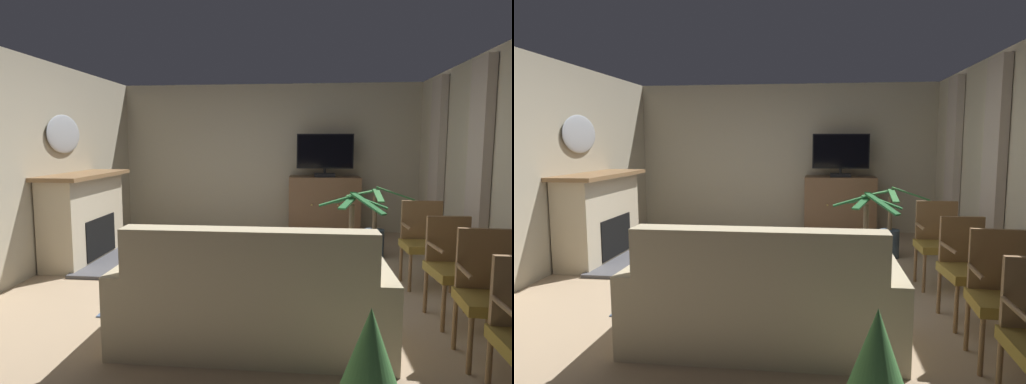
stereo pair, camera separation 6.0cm
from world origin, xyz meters
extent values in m
cube|color=tan|center=(0.00, 0.00, -0.02)|extent=(5.73, 6.79, 0.04)
cube|color=#B2A88E|center=(0.00, 3.15, 1.28)|extent=(5.73, 0.10, 2.56)
cube|color=#B2A88E|center=(-2.62, 0.00, 1.28)|extent=(0.10, 6.79, 2.56)
cube|color=#BBB095|center=(2.62, 0.00, 1.28)|extent=(0.10, 6.79, 2.56)
cube|color=#B2A393|center=(2.51, 0.45, 1.41)|extent=(0.10, 0.44, 2.15)
cube|color=#B2A393|center=(2.51, 1.95, 1.41)|extent=(0.10, 0.44, 2.15)
cube|color=slate|center=(-0.01, 0.07, 0.01)|extent=(2.53, 2.07, 0.01)
cube|color=#4C4C51|center=(-1.89, 0.89, 0.02)|extent=(0.50, 1.66, 0.04)
cube|color=beige|center=(-2.32, 0.89, 0.56)|extent=(0.46, 1.46, 1.11)
cube|color=black|center=(-2.13, 0.89, 0.32)|extent=(0.10, 0.82, 0.52)
cube|color=olive|center=(-2.28, 0.89, 1.14)|extent=(0.58, 1.62, 0.05)
ellipsoid|color=#B2B7BF|center=(-2.54, 0.89, 1.67)|extent=(0.06, 0.80, 0.50)
cube|color=#4A3523|center=(0.95, 2.80, 0.03)|extent=(1.11, 0.44, 0.06)
cube|color=brown|center=(0.95, 2.80, 0.50)|extent=(1.17, 0.50, 0.99)
sphere|color=tan|center=(0.74, 2.53, 0.55)|extent=(0.03, 0.03, 0.03)
sphere|color=tan|center=(1.16, 2.53, 0.55)|extent=(0.03, 0.03, 0.03)
cube|color=black|center=(0.95, 2.75, 1.02)|extent=(0.33, 0.20, 0.06)
cylinder|color=black|center=(0.95, 2.75, 1.09)|extent=(0.04, 0.04, 0.08)
cube|color=black|center=(0.95, 2.75, 1.42)|extent=(0.93, 0.05, 0.57)
cube|color=black|center=(0.95, 2.72, 1.42)|extent=(0.89, 0.01, 0.53)
cube|color=brown|center=(0.13, -0.25, 0.41)|extent=(0.86, 0.53, 0.03)
cylinder|color=brown|center=(0.50, -0.04, 0.20)|extent=(0.04, 0.04, 0.39)
cylinder|color=brown|center=(-0.25, -0.04, 0.20)|extent=(0.04, 0.04, 0.39)
cylinder|color=brown|center=(0.50, -0.47, 0.20)|extent=(0.04, 0.04, 0.39)
cylinder|color=brown|center=(-0.25, -0.47, 0.20)|extent=(0.04, 0.04, 0.39)
cube|color=black|center=(0.31, -0.31, 0.43)|extent=(0.10, 0.18, 0.02)
cube|color=silver|center=(0.00, -0.24, 0.42)|extent=(0.32, 0.24, 0.01)
cube|color=tan|center=(0.19, -1.28, 0.20)|extent=(1.79, 0.91, 0.41)
cube|color=tan|center=(0.19, -1.64, 0.69)|extent=(1.79, 0.20, 0.57)
cube|color=tan|center=(-0.78, -1.28, 0.31)|extent=(0.15, 0.91, 0.63)
cube|color=tan|center=(1.16, -1.28, 0.31)|extent=(0.15, 0.91, 0.63)
cube|color=tan|center=(0.14, -1.42, 0.53)|extent=(0.37, 0.15, 0.36)
cylinder|color=olive|center=(1.70, -1.95, 0.21)|extent=(0.04, 0.04, 0.41)
cylinder|color=olive|center=(1.69, -2.16, 0.67)|extent=(0.04, 0.38, 0.03)
cube|color=olive|center=(1.92, -1.46, 0.45)|extent=(0.47, 0.45, 0.08)
cube|color=olive|center=(1.93, -1.26, 0.70)|extent=(0.41, 0.06, 0.49)
cylinder|color=olive|center=(1.71, -1.63, 0.21)|extent=(0.04, 0.04, 0.41)
cylinder|color=olive|center=(1.74, -1.26, 0.21)|extent=(0.04, 0.04, 0.41)
cylinder|color=olive|center=(2.12, -1.28, 0.21)|extent=(0.04, 0.04, 0.41)
cylinder|color=olive|center=(1.71, -1.44, 0.67)|extent=(0.05, 0.34, 0.03)
cube|color=olive|center=(1.92, -0.73, 0.45)|extent=(0.47, 0.51, 0.08)
cube|color=olive|center=(1.90, -0.51, 0.68)|extent=(0.39, 0.07, 0.46)
cylinder|color=olive|center=(1.75, -0.95, 0.21)|extent=(0.04, 0.04, 0.41)
cylinder|color=olive|center=(2.12, -0.92, 0.21)|extent=(0.04, 0.04, 0.41)
cylinder|color=olive|center=(1.72, -0.54, 0.21)|extent=(0.04, 0.04, 0.41)
cylinder|color=olive|center=(2.09, -0.51, 0.21)|extent=(0.04, 0.04, 0.41)
cylinder|color=olive|center=(2.11, -0.72, 0.67)|extent=(0.06, 0.38, 0.03)
cylinder|color=olive|center=(1.72, -0.75, 0.67)|extent=(0.06, 0.38, 0.03)
cube|color=olive|center=(1.92, 0.22, 0.45)|extent=(0.50, 0.44, 0.08)
cube|color=olive|center=(1.91, 0.41, 0.69)|extent=(0.45, 0.06, 0.47)
cylinder|color=olive|center=(1.71, 0.03, 0.21)|extent=(0.04, 0.04, 0.41)
cylinder|color=olive|center=(2.14, 0.04, 0.21)|extent=(0.04, 0.04, 0.41)
cylinder|color=olive|center=(1.70, 0.39, 0.21)|extent=(0.04, 0.04, 0.41)
cylinder|color=olive|center=(2.12, 0.41, 0.21)|extent=(0.04, 0.04, 0.41)
cylinder|color=olive|center=(2.14, 0.22, 0.67)|extent=(0.04, 0.34, 0.03)
cylinder|color=olive|center=(1.70, 0.21, 0.67)|extent=(0.04, 0.34, 0.03)
cone|color=#4C8E47|center=(0.90, -2.56, 0.53)|extent=(0.39, 0.39, 0.55)
cylinder|color=#3D4C5B|center=(1.57, 1.43, 0.19)|extent=(0.27, 0.27, 0.38)
cylinder|color=brown|center=(1.57, 1.43, 0.61)|extent=(0.06, 0.06, 0.46)
cube|color=#3D7F42|center=(1.83, 1.42, 0.88)|extent=(0.50, 0.10, 0.18)
cube|color=#3D7F42|center=(1.55, 1.66, 0.88)|extent=(0.12, 0.47, 0.11)
cube|color=#3D7F42|center=(1.37, 1.40, 0.88)|extent=(0.40, 0.14, 0.09)
cube|color=#3D7F42|center=(1.56, 1.18, 0.88)|extent=(0.09, 0.49, 0.13)
cylinder|color=beige|center=(1.14, 0.42, 0.16)|extent=(0.44, 0.44, 0.31)
cylinder|color=brown|center=(1.14, 0.42, 0.59)|extent=(0.06, 0.06, 0.55)
cube|color=#235B2D|center=(1.34, 0.39, 0.90)|extent=(0.39, 0.14, 0.15)
cube|color=#235B2D|center=(1.29, 0.64, 0.90)|extent=(0.35, 0.46, 0.21)
cube|color=#235B2D|center=(1.06, 0.57, 0.90)|extent=(0.23, 0.33, 0.13)
cube|color=#235B2D|center=(0.95, 0.42, 0.90)|extent=(0.37, 0.08, 0.13)
cube|color=#235B2D|center=(1.06, 0.23, 0.90)|extent=(0.23, 0.40, 0.08)
cube|color=#235B2D|center=(1.29, 0.24, 0.90)|extent=(0.35, 0.39, 0.20)
ellipsoid|color=gray|center=(-1.00, 0.45, 0.10)|extent=(0.23, 0.39, 0.19)
sphere|color=gray|center=(-1.02, 0.22, 0.13)|extent=(0.15, 0.15, 0.15)
cone|color=gray|center=(-0.99, 0.22, 0.19)|extent=(0.04, 0.04, 0.04)
cone|color=gray|center=(-1.06, 0.22, 0.19)|extent=(0.04, 0.04, 0.04)
cylinder|color=gray|center=(-0.93, 0.73, 0.06)|extent=(0.06, 0.22, 0.09)
camera|label=1|loc=(0.56, -4.59, 1.59)|focal=30.70mm
camera|label=2|loc=(0.62, -4.58, 1.59)|focal=30.70mm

